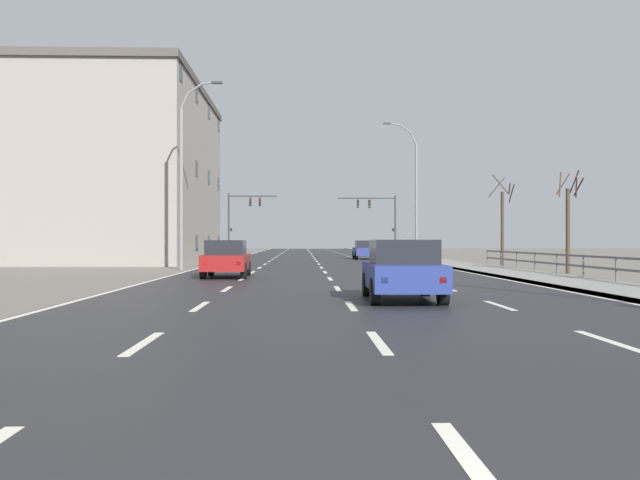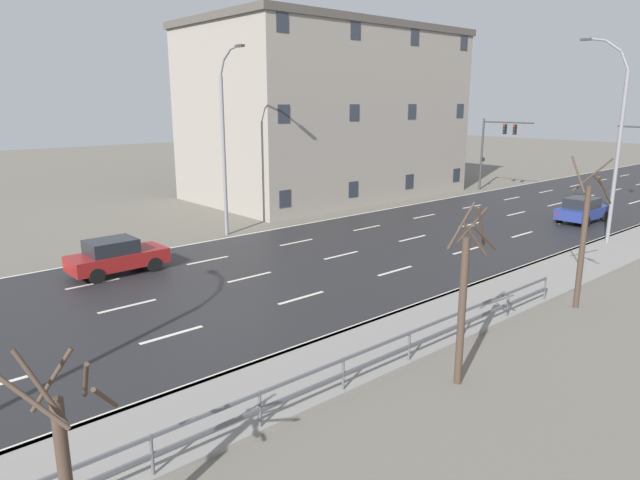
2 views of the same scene
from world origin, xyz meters
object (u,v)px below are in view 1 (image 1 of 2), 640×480
at_px(traffic_signal_right, 381,214).
at_px(brick_building, 121,175).
at_px(car_distant, 402,270).
at_px(car_near_right, 227,258).
at_px(car_mid_centre, 365,250).
at_px(street_lamp_left_bank, 184,177).
at_px(traffic_signal_left, 240,214).
at_px(street_lamp_midground, 414,193).

relative_size(traffic_signal_right, brick_building, 0.28).
height_order(traffic_signal_right, brick_building, brick_building).
bearing_deg(car_distant, car_near_right, 119.60).
distance_m(car_near_right, car_mid_centre, 27.51).
distance_m(street_lamp_left_bank, car_near_right, 9.30).
height_order(car_near_right, car_mid_centre, same).
height_order(traffic_signal_left, car_distant, traffic_signal_left).
bearing_deg(street_lamp_left_bank, car_near_right, -67.55).
distance_m(street_lamp_left_bank, traffic_signal_right, 30.23).
bearing_deg(street_lamp_midground, car_near_right, -118.51).
distance_m(street_lamp_midground, car_mid_centre, 7.14).
relative_size(street_lamp_left_bank, brick_building, 0.49).
bearing_deg(traffic_signal_left, brick_building, -124.10).
bearing_deg(street_lamp_midground, traffic_signal_left, 140.72).
distance_m(car_distant, car_mid_centre, 37.01).
xyz_separation_m(traffic_signal_left, car_near_right, (2.52, -33.22, -3.28)).
height_order(street_lamp_midground, car_distant, street_lamp_midground).
xyz_separation_m(street_lamp_left_bank, traffic_signal_right, (13.94, 26.81, -0.90)).
relative_size(car_mid_centre, brick_building, 0.20).
height_order(traffic_signal_left, car_mid_centre, traffic_signal_left).
distance_m(traffic_signal_right, car_near_right, 36.27).
relative_size(traffic_signal_right, car_mid_centre, 1.43).
xyz_separation_m(traffic_signal_right, car_mid_centre, (-2.33, -8.29, -3.29)).
relative_size(street_lamp_left_bank, car_distant, 2.45).
relative_size(traffic_signal_left, car_near_right, 1.45).
bearing_deg(car_near_right, car_mid_centre, 71.31).
xyz_separation_m(traffic_signal_left, car_mid_centre, (10.96, -7.04, -3.28)).
height_order(street_lamp_midground, car_near_right, street_lamp_midground).
bearing_deg(traffic_signal_left, street_lamp_left_bank, -91.45).
distance_m(street_lamp_midground, street_lamp_left_bank, 20.37).
distance_m(traffic_signal_left, car_near_right, 33.48).
relative_size(street_lamp_midground, car_distant, 2.55).
xyz_separation_m(car_distant, brick_building, (-16.10, 32.35, 5.69)).
relative_size(traffic_signal_right, car_near_right, 1.43).
bearing_deg(street_lamp_midground, street_lamp_left_bank, -136.95).
relative_size(car_near_right, car_mid_centre, 1.00).
xyz_separation_m(car_distant, car_mid_centre, (2.71, 36.91, 0.00)).
height_order(traffic_signal_left, car_near_right, traffic_signal_left).
bearing_deg(traffic_signal_right, car_mid_centre, -105.71).
distance_m(traffic_signal_right, car_distant, 45.60).
bearing_deg(car_mid_centre, brick_building, -166.63).
bearing_deg(car_distant, car_mid_centre, 87.31).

